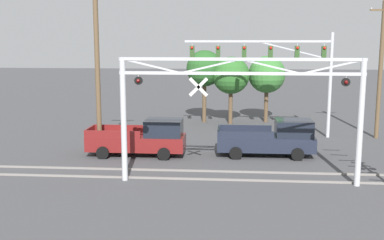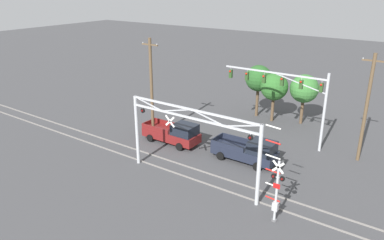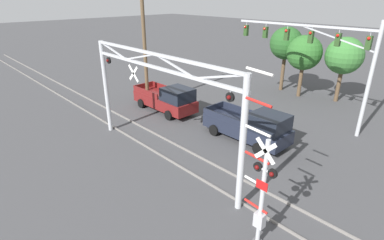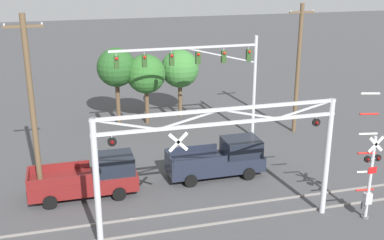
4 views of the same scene
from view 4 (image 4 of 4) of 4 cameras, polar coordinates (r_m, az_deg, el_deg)
rail_track_near at (r=23.17m, az=2.88°, el=-12.14°), size 80.00×0.08×0.10m
rail_track_far at (r=24.35m, az=1.81°, el=-10.49°), size 80.00×0.08×0.10m
crossing_gantry at (r=21.23m, az=3.25°, el=-3.64°), size 11.07×0.30×5.82m
crossing_signal_mast at (r=24.12m, az=20.25°, el=-6.30°), size 1.47×0.35×6.34m
traffic_signal_span at (r=31.91m, az=2.63°, el=6.16°), size 9.91×0.39×7.07m
pickup_truck_lead at (r=27.65m, az=3.49°, el=-4.64°), size 5.48×2.23×2.11m
pickup_truck_following at (r=25.91m, az=-11.91°, el=-6.69°), size 5.56×2.23×2.11m
utility_pole_left at (r=24.49m, az=-18.38°, el=1.10°), size 1.80×0.28×9.55m
utility_pole_right at (r=34.37m, az=12.45°, el=6.05°), size 1.80×0.28×9.08m
background_tree_beyond_span at (r=35.90m, az=-8.96°, el=6.12°), size 2.87×2.87×5.76m
background_tree_far_left_verge at (r=35.78m, az=-5.47°, el=5.42°), size 2.90×2.90×5.27m
background_tree_far_right_verge at (r=37.37m, az=-1.45°, el=6.07°), size 2.95×2.95×5.30m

